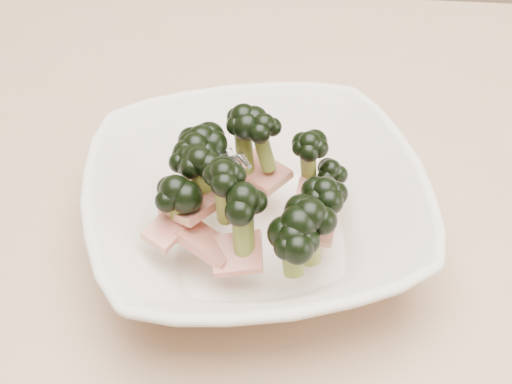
# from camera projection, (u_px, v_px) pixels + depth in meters

# --- Properties ---
(dining_table) EXTENTS (1.20, 0.80, 0.75)m
(dining_table) POSITION_uv_depth(u_px,v_px,m) (295.00, 300.00, 0.65)
(dining_table) COLOR tan
(dining_table) RESTS_ON ground
(broccoli_dish) EXTENTS (0.32, 0.32, 0.11)m
(broccoli_dish) POSITION_uv_depth(u_px,v_px,m) (255.00, 205.00, 0.55)
(broccoli_dish) COLOR beige
(broccoli_dish) RESTS_ON dining_table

